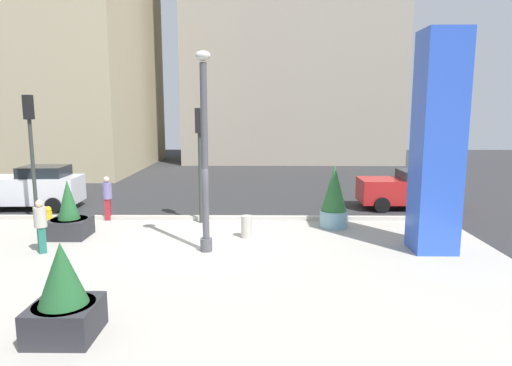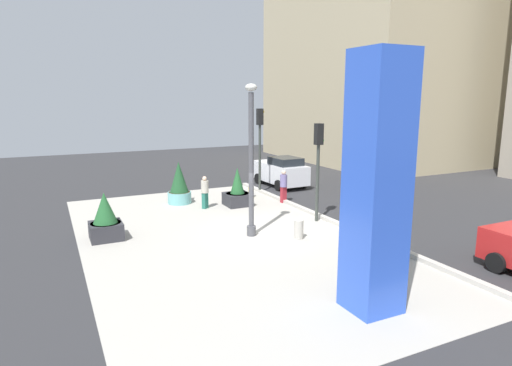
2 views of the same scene
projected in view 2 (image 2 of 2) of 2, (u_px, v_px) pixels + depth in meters
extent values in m
plane|color=#2D2D30|center=(346.00, 220.00, 19.28)|extent=(60.00, 60.00, 0.00)
cube|color=#ADA89E|center=(220.00, 238.00, 16.71)|extent=(18.00, 10.00, 0.02)
cube|color=#B7B2A8|center=(330.00, 220.00, 18.89)|extent=(18.00, 0.24, 0.16)
cylinder|color=#4C4C51|center=(251.00, 231.00, 17.00)|extent=(0.36, 0.36, 0.40)
cylinder|color=#4C4C51|center=(251.00, 166.00, 16.51)|extent=(0.20, 0.20, 5.51)
ellipsoid|color=silver|center=(251.00, 87.00, 15.94)|extent=(0.44, 0.44, 0.28)
cube|color=blue|center=(377.00, 186.00, 10.52)|extent=(1.22, 1.22, 6.43)
cylinder|color=#7AA8B7|center=(383.00, 251.00, 14.44)|extent=(1.00, 1.00, 0.62)
cylinder|color=#382819|center=(384.00, 242.00, 14.39)|extent=(0.92, 0.92, 0.04)
cone|color=#2D6B33|center=(385.00, 218.00, 14.23)|extent=(0.90, 0.90, 1.64)
cube|color=#2D2D33|center=(238.00, 199.00, 21.76)|extent=(1.23, 1.23, 0.63)
cylinder|color=#382819|center=(237.00, 194.00, 21.71)|extent=(1.17, 1.17, 0.04)
cone|color=#235B2D|center=(237.00, 180.00, 21.58)|extent=(0.71, 0.71, 1.30)
cylinder|color=#6BB2B2|center=(180.00, 198.00, 22.22)|extent=(1.19, 1.19, 0.60)
cylinder|color=#382819|center=(179.00, 192.00, 22.16)|extent=(1.09, 1.09, 0.04)
cone|color=#1E4C28|center=(179.00, 177.00, 22.01)|extent=(0.94, 0.94, 1.55)
cube|color=#2D2D33|center=(106.00, 231.00, 16.53)|extent=(1.19, 1.19, 0.66)
cylinder|color=#382819|center=(106.00, 223.00, 16.47)|extent=(1.13, 1.13, 0.04)
cone|color=#235B2D|center=(105.00, 208.00, 16.35)|extent=(0.90, 0.90, 1.17)
cylinder|color=gold|center=(251.00, 192.00, 23.56)|extent=(0.26, 0.26, 0.55)
sphere|color=gold|center=(251.00, 186.00, 23.49)|extent=(0.24, 0.24, 0.24)
cylinder|color=gold|center=(252.00, 193.00, 23.41)|extent=(0.12, 0.10, 0.10)
cylinder|color=#B2ADA3|center=(299.00, 230.00, 16.56)|extent=(0.36, 0.36, 0.75)
cylinder|color=#333833|center=(317.00, 184.00, 18.72)|extent=(0.14, 0.14, 3.36)
cube|color=black|center=(319.00, 134.00, 18.32)|extent=(0.28, 0.32, 0.90)
sphere|color=green|center=(322.00, 140.00, 18.44)|extent=(0.18, 0.18, 0.18)
cylinder|color=#333833|center=(260.00, 159.00, 24.50)|extent=(0.14, 0.14, 3.84)
cube|color=black|center=(260.00, 117.00, 24.04)|extent=(0.28, 0.32, 0.90)
sphere|color=yellow|center=(263.00, 112.00, 24.07)|extent=(0.18, 0.18, 0.18)
cube|color=silver|center=(280.00, 172.00, 26.59)|extent=(4.11, 1.86, 1.12)
cube|color=#1E2328|center=(286.00, 161.00, 25.92)|extent=(1.88, 1.57, 0.45)
cylinder|color=black|center=(258.00, 179.00, 27.39)|extent=(0.65, 0.24, 0.64)
cylinder|color=black|center=(281.00, 176.00, 28.17)|extent=(0.65, 0.24, 0.64)
cylinder|color=black|center=(279.00, 185.00, 25.21)|extent=(0.65, 0.24, 0.64)
cylinder|color=black|center=(303.00, 183.00, 26.00)|extent=(0.65, 0.24, 0.64)
cylinder|color=black|center=(496.00, 263.00, 13.37)|extent=(0.64, 0.22, 0.64)
cube|color=#236656|center=(205.00, 201.00, 21.14)|extent=(0.32, 0.34, 0.79)
cylinder|color=#B2AD9E|center=(205.00, 187.00, 21.01)|extent=(0.50, 0.50, 0.60)
sphere|color=beige|center=(205.00, 178.00, 20.93)|extent=(0.21, 0.21, 0.21)
cube|color=maroon|center=(283.00, 195.00, 22.34)|extent=(0.24, 0.31, 0.84)
cylinder|color=slate|center=(284.00, 181.00, 22.20)|extent=(0.41, 0.41, 0.63)
sphere|color=beige|center=(284.00, 172.00, 22.12)|extent=(0.23, 0.23, 0.23)
cube|color=tan|center=(384.00, 1.00, 36.41)|extent=(17.06, 13.98, 26.62)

